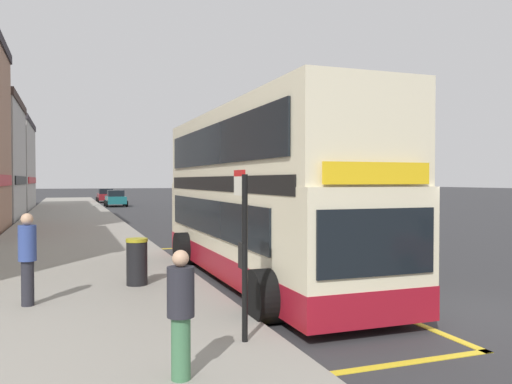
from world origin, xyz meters
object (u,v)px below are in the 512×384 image
parked_car_teal_behind (116,198)px  pedestrian_waiting_near_sign (27,255)px  bus_stop_sign (243,240)px  litter_bin (137,262)px  parked_car_maroon_ahead (106,196)px  double_decker_bus (259,201)px  pedestrian_further_back (181,310)px

parked_car_teal_behind → pedestrian_waiting_near_sign: pedestrian_waiting_near_sign is taller
bus_stop_sign → litter_bin: size_ratio=2.39×
parked_car_maroon_ahead → double_decker_bus: bearing=-88.2°
pedestrian_further_back → pedestrian_waiting_near_sign: bearing=113.4°
bus_stop_sign → pedestrian_further_back: bus_stop_sign is taller
parked_car_teal_behind → pedestrian_waiting_near_sign: size_ratio=2.31×
double_decker_bus → pedestrian_further_back: 7.29m
double_decker_bus → parked_car_maroon_ahead: size_ratio=2.61×
parked_car_maroon_ahead → parked_car_teal_behind: size_ratio=1.00×
double_decker_bus → parked_car_teal_behind: bearing=90.3°
parked_car_maroon_ahead → litter_bin: parked_car_maroon_ahead is taller
double_decker_bus → parked_car_teal_behind: (-0.23, 40.22, -1.27)m
bus_stop_sign → litter_bin: (-1.01, 4.83, -1.00)m
litter_bin → double_decker_bus: bearing=5.3°
bus_stop_sign → pedestrian_waiting_near_sign: bearing=133.0°
double_decker_bus → litter_bin: size_ratio=10.00×
parked_car_teal_behind → double_decker_bus: bearing=-89.0°
bus_stop_sign → pedestrian_waiting_near_sign: bus_stop_sign is taller
bus_stop_sign → double_decker_bus: bearing=67.0°
double_decker_bus → pedestrian_waiting_near_sign: (-5.45, -1.61, -0.93)m
parked_car_maroon_ahead → pedestrian_waiting_near_sign: bearing=-94.2°
parked_car_teal_behind → litter_bin: size_ratio=3.83×
bus_stop_sign → litter_bin: 5.04m
parked_car_teal_behind → parked_car_maroon_ahead: bearing=92.1°
pedestrian_waiting_near_sign → litter_bin: pedestrian_waiting_near_sign is taller
double_decker_bus → litter_bin: (-3.18, -0.29, -1.37)m
pedestrian_waiting_near_sign → parked_car_teal_behind: bearing=82.9°
pedestrian_waiting_near_sign → pedestrian_further_back: pedestrian_waiting_near_sign is taller
bus_stop_sign → parked_car_maroon_ahead: bus_stop_sign is taller
litter_bin → pedestrian_waiting_near_sign: bearing=-149.8°
double_decker_bus → bus_stop_sign: bearing=-113.0°
bus_stop_sign → pedestrian_waiting_near_sign: 4.84m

